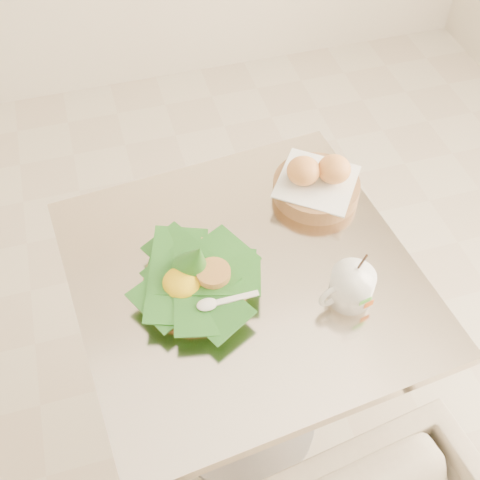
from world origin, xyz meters
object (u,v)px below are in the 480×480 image
object	(u,v)px
bread_basket	(317,183)
cafe_table	(244,328)
rice_basket	(195,277)
coffee_mug	(351,287)

from	to	relation	value
bread_basket	cafe_table	bearing A→B (deg)	-142.27
cafe_table	bread_basket	distance (m)	0.38
rice_basket	coffee_mug	world-z (taller)	coffee_mug
rice_basket	bread_basket	size ratio (longest dim) A/B	1.10
rice_basket	coffee_mug	size ratio (longest dim) A/B	1.72
cafe_table	coffee_mug	bearing A→B (deg)	-32.88
bread_basket	coffee_mug	world-z (taller)	coffee_mug
rice_basket	coffee_mug	xyz separation A→B (m)	(0.29, -0.11, 0.01)
cafe_table	coffee_mug	world-z (taller)	coffee_mug
rice_basket	bread_basket	world-z (taller)	rice_basket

